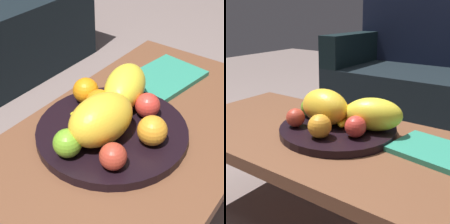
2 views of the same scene
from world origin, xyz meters
TOP-DOWN VIEW (x-y plane):
  - coffee_table at (0.00, 0.00)m, footprint 1.16×0.55m
  - fruit_bowl at (0.02, 0.04)m, footprint 0.40×0.40m
  - melon_large_front at (-0.03, 0.03)m, footprint 0.20×0.14m
  - melon_smaller_beside at (0.14, 0.08)m, footprint 0.21×0.16m
  - orange_front at (0.03, -0.07)m, footprint 0.07×0.07m
  - orange_left at (0.08, 0.17)m, footprint 0.07×0.07m
  - orange_right at (0.05, 0.10)m, footprint 0.07×0.07m
  - apple_front at (-0.09, -0.05)m, footprint 0.06×0.06m
  - apple_left at (-0.12, 0.06)m, footprint 0.07×0.07m
  - apple_right at (0.12, -0.01)m, footprint 0.07×0.07m
  - banana_bunch at (0.02, 0.08)m, footprint 0.16×0.16m
  - magazine at (0.35, 0.07)m, footprint 0.27×0.21m

SIDE VIEW (x-z plane):
  - coffee_table at x=0.00m, z-range 0.15..0.53m
  - magazine at x=0.35m, z-range 0.38..0.40m
  - fruit_bowl at x=0.02m, z-range 0.38..0.41m
  - banana_bunch at x=0.02m, z-range 0.41..0.47m
  - apple_front at x=-0.09m, z-range 0.41..0.47m
  - apple_right at x=0.12m, z-range 0.41..0.48m
  - apple_left at x=-0.12m, z-range 0.41..0.48m
  - orange_right at x=0.05m, z-range 0.41..0.48m
  - orange_left at x=0.08m, z-range 0.41..0.48m
  - orange_front at x=0.03m, z-range 0.41..0.48m
  - melon_smaller_beside at x=0.14m, z-range 0.41..0.52m
  - melon_large_front at x=-0.03m, z-range 0.41..0.53m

